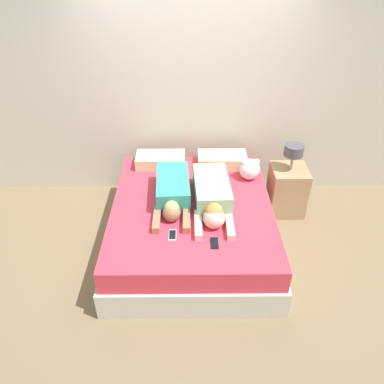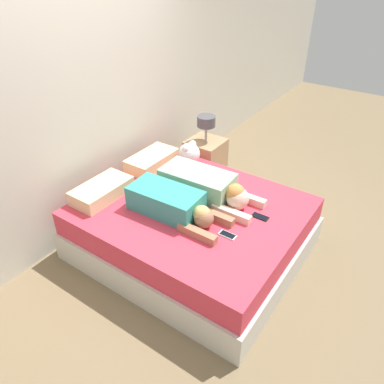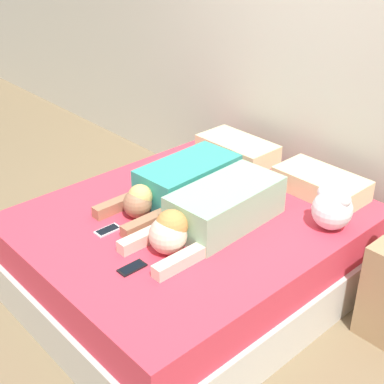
{
  "view_description": "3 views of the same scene",
  "coord_description": "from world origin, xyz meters",
  "px_view_note": "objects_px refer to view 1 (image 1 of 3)",
  "views": [
    {
      "loc": [
        -0.03,
        -3.1,
        2.85
      ],
      "look_at": [
        0.0,
        0.0,
        0.69
      ],
      "focal_mm": 35.0,
      "sensor_mm": 36.0,
      "label": 1
    },
    {
      "loc": [
        -2.32,
        -1.61,
        2.55
      ],
      "look_at": [
        0.0,
        0.0,
        0.69
      ],
      "focal_mm": 35.0,
      "sensor_mm": 36.0,
      "label": 2
    },
    {
      "loc": [
        2.05,
        -1.87,
        2.21
      ],
      "look_at": [
        0.0,
        0.0,
        0.69
      ],
      "focal_mm": 50.0,
      "sensor_mm": 36.0,
      "label": 3
    }
  ],
  "objects_px": {
    "pillow_head_right": "(222,160)",
    "cell_phone_right": "(214,243)",
    "person_right": "(212,196)",
    "plush_toy": "(250,169)",
    "bed": "(192,224)",
    "person_left": "(173,192)",
    "nightstand": "(287,188)",
    "cell_phone_left": "(172,235)",
    "pillow_head_left": "(161,160)"
  },
  "relations": [
    {
      "from": "pillow_head_right",
      "to": "cell_phone_right",
      "type": "height_order",
      "value": "pillow_head_right"
    },
    {
      "from": "person_right",
      "to": "plush_toy",
      "type": "distance_m",
      "value": 0.68
    },
    {
      "from": "bed",
      "to": "cell_phone_right",
      "type": "distance_m",
      "value": 0.69
    },
    {
      "from": "person_left",
      "to": "nightstand",
      "type": "distance_m",
      "value": 1.48
    },
    {
      "from": "cell_phone_left",
      "to": "nightstand",
      "type": "distance_m",
      "value": 1.73
    },
    {
      "from": "person_right",
      "to": "cell_phone_left",
      "type": "height_order",
      "value": "person_right"
    },
    {
      "from": "bed",
      "to": "nightstand",
      "type": "bearing_deg",
      "value": 27.37
    },
    {
      "from": "bed",
      "to": "person_right",
      "type": "height_order",
      "value": "person_right"
    },
    {
      "from": "cell_phone_left",
      "to": "nightstand",
      "type": "bearing_deg",
      "value": 39.09
    },
    {
      "from": "cell_phone_right",
      "to": "nightstand",
      "type": "distance_m",
      "value": 1.54
    },
    {
      "from": "pillow_head_right",
      "to": "cell_phone_left",
      "type": "xyz_separation_m",
      "value": [
        -0.55,
        -1.28,
        -0.06
      ]
    },
    {
      "from": "bed",
      "to": "pillow_head_left",
      "type": "distance_m",
      "value": 0.93
    },
    {
      "from": "pillow_head_left",
      "to": "cell_phone_right",
      "type": "xyz_separation_m",
      "value": [
        0.57,
        -1.39,
        -0.06
      ]
    },
    {
      "from": "pillow_head_right",
      "to": "plush_toy",
      "type": "bearing_deg",
      "value": -46.48
    },
    {
      "from": "bed",
      "to": "pillow_head_left",
      "type": "bearing_deg",
      "value": 115.08
    },
    {
      "from": "pillow_head_left",
      "to": "person_right",
      "type": "xyz_separation_m",
      "value": [
        0.57,
        -0.81,
        0.05
      ]
    },
    {
      "from": "person_right",
      "to": "nightstand",
      "type": "height_order",
      "value": "nightstand"
    },
    {
      "from": "bed",
      "to": "pillow_head_right",
      "type": "distance_m",
      "value": 0.93
    },
    {
      "from": "pillow_head_right",
      "to": "person_left",
      "type": "bearing_deg",
      "value": -128.24
    },
    {
      "from": "cell_phone_left",
      "to": "plush_toy",
      "type": "height_order",
      "value": "plush_toy"
    },
    {
      "from": "person_left",
      "to": "cell_phone_left",
      "type": "distance_m",
      "value": 0.57
    },
    {
      "from": "pillow_head_right",
      "to": "person_right",
      "type": "bearing_deg",
      "value": -101.43
    },
    {
      "from": "person_right",
      "to": "cell_phone_left",
      "type": "bearing_deg",
      "value": -130.09
    },
    {
      "from": "pillow_head_right",
      "to": "person_left",
      "type": "height_order",
      "value": "person_left"
    },
    {
      "from": "bed",
      "to": "cell_phone_left",
      "type": "height_order",
      "value": "cell_phone_left"
    },
    {
      "from": "person_left",
      "to": "cell_phone_left",
      "type": "bearing_deg",
      "value": -88.66
    },
    {
      "from": "person_left",
      "to": "plush_toy",
      "type": "distance_m",
      "value": 0.95
    },
    {
      "from": "pillow_head_right",
      "to": "cell_phone_right",
      "type": "relative_size",
      "value": 3.87
    },
    {
      "from": "cell_phone_right",
      "to": "bed",
      "type": "bearing_deg",
      "value": 108.22
    },
    {
      "from": "cell_phone_left",
      "to": "person_left",
      "type": "bearing_deg",
      "value": 91.34
    },
    {
      "from": "plush_toy",
      "to": "person_right",
      "type": "bearing_deg",
      "value": -130.96
    },
    {
      "from": "plush_toy",
      "to": "cell_phone_left",
      "type": "bearing_deg",
      "value": -130.56
    },
    {
      "from": "person_left",
      "to": "cell_phone_right",
      "type": "distance_m",
      "value": 0.78
    },
    {
      "from": "pillow_head_right",
      "to": "person_right",
      "type": "xyz_separation_m",
      "value": [
        -0.16,
        -0.81,
        0.05
      ]
    },
    {
      "from": "pillow_head_right",
      "to": "plush_toy",
      "type": "xyz_separation_m",
      "value": [
        0.28,
        -0.3,
        0.06
      ]
    },
    {
      "from": "bed",
      "to": "cell_phone_right",
      "type": "relative_size",
      "value": 13.42
    },
    {
      "from": "bed",
      "to": "person_right",
      "type": "distance_m",
      "value": 0.44
    },
    {
      "from": "pillow_head_left",
      "to": "nightstand",
      "type": "relative_size",
      "value": 0.64
    },
    {
      "from": "person_right",
      "to": "plush_toy",
      "type": "xyz_separation_m",
      "value": [
        0.45,
        0.52,
        0.01
      ]
    },
    {
      "from": "cell_phone_left",
      "to": "nightstand",
      "type": "height_order",
      "value": "nightstand"
    },
    {
      "from": "person_right",
      "to": "pillow_head_left",
      "type": "bearing_deg",
      "value": 125.14
    },
    {
      "from": "cell_phone_right",
      "to": "person_left",
      "type": "bearing_deg",
      "value": 120.62
    },
    {
      "from": "bed",
      "to": "person_left",
      "type": "relative_size",
      "value": 2.1
    },
    {
      "from": "pillow_head_left",
      "to": "person_left",
      "type": "bearing_deg",
      "value": -76.66
    },
    {
      "from": "person_right",
      "to": "plush_toy",
      "type": "bearing_deg",
      "value": 49.04
    },
    {
      "from": "bed",
      "to": "pillow_head_right",
      "type": "bearing_deg",
      "value": 64.92
    },
    {
      "from": "person_left",
      "to": "nightstand",
      "type": "height_order",
      "value": "nightstand"
    },
    {
      "from": "pillow_head_left",
      "to": "person_left",
      "type": "xyz_separation_m",
      "value": [
        0.17,
        -0.72,
        0.04
      ]
    },
    {
      "from": "pillow_head_left",
      "to": "person_right",
      "type": "distance_m",
      "value": 1.0
    },
    {
      "from": "bed",
      "to": "cell_phone_right",
      "type": "bearing_deg",
      "value": -71.78
    }
  ]
}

